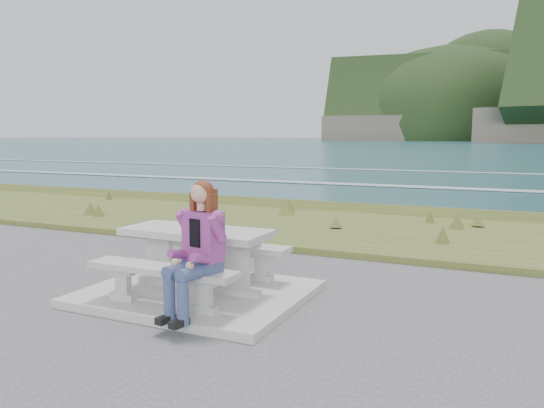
# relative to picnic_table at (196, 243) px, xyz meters

# --- Properties ---
(concrete_slab) EXTENTS (2.60, 2.10, 0.10)m
(concrete_slab) POSITION_rel_picnic_table_xyz_m (-0.00, 0.00, -0.63)
(concrete_slab) COLOR #AFAFAA
(concrete_slab) RESTS_ON ground
(picnic_table) EXTENTS (1.80, 0.75, 0.75)m
(picnic_table) POSITION_rel_picnic_table_xyz_m (0.00, 0.00, 0.00)
(picnic_table) COLOR #AFAFAA
(picnic_table) RESTS_ON concrete_slab
(bench_landward) EXTENTS (1.80, 0.35, 0.45)m
(bench_landward) POSITION_rel_picnic_table_xyz_m (0.00, -0.70, -0.23)
(bench_landward) COLOR #AFAFAA
(bench_landward) RESTS_ON concrete_slab
(bench_seaward) EXTENTS (1.80, 0.35, 0.45)m
(bench_seaward) POSITION_rel_picnic_table_xyz_m (0.00, 0.70, -0.23)
(bench_seaward) COLOR #AFAFAA
(bench_seaward) RESTS_ON concrete_slab
(grass_verge) EXTENTS (160.00, 4.50, 0.22)m
(grass_verge) POSITION_rel_picnic_table_xyz_m (-0.00, 5.00, -0.68)
(grass_verge) COLOR #354B1C
(grass_verge) RESTS_ON ground
(shore_drop) EXTENTS (160.00, 0.80, 2.20)m
(shore_drop) POSITION_rel_picnic_table_xyz_m (-0.00, 7.90, -0.68)
(shore_drop) COLOR #65594C
(shore_drop) RESTS_ON ground
(ocean) EXTENTS (1600.00, 1600.00, 0.09)m
(ocean) POSITION_rel_picnic_table_xyz_m (-0.00, 25.09, -2.42)
(ocean) COLOR #1F4C58
(ocean) RESTS_ON ground
(seated_woman) EXTENTS (0.52, 0.76, 1.41)m
(seated_woman) POSITION_rel_picnic_table_xyz_m (0.50, -0.83, -0.06)
(seated_woman) COLOR navy
(seated_woman) RESTS_ON concrete_slab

